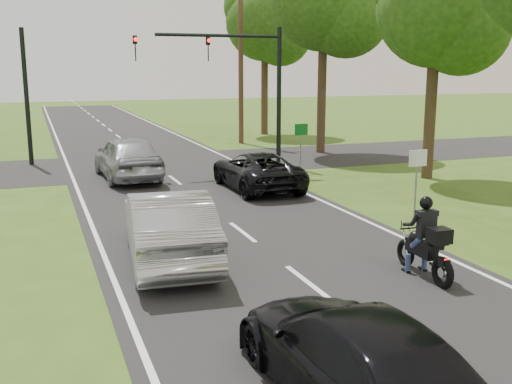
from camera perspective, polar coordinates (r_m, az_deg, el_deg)
ground at (r=12.46m, az=4.84°, el=-8.54°), size 140.00×140.00×0.00m
road at (r=21.59m, az=-6.55°, el=0.21°), size 8.00×100.00×0.01m
cross_road at (r=27.36m, az=-9.61°, el=2.58°), size 60.00×7.00×0.01m
motorcycle_rider at (r=12.97m, az=15.89°, el=-4.94°), size 0.57×2.03×1.75m
dark_suv at (r=21.51m, az=0.05°, el=2.07°), size 2.22×4.80×1.33m
silver_sedan at (r=13.58m, az=-8.36°, el=-3.24°), size 2.20×5.09×1.63m
silver_suv at (r=23.93m, az=-12.13°, el=3.27°), size 2.27×5.15×1.72m
dark_car_behind at (r=8.05m, az=9.46°, el=-15.25°), size 1.96×4.66×1.34m
traffic_signal at (r=25.93m, az=-1.66°, el=11.41°), size 6.38×0.44×6.00m
signal_pole_far at (r=28.57m, az=-21.01°, el=8.40°), size 0.20×0.20×6.00m
utility_pole_far at (r=34.44m, az=-1.46°, el=13.09°), size 1.60×0.28×10.00m
sign_white at (r=16.89m, az=15.10°, el=2.12°), size 0.55×0.07×2.12m
sign_green at (r=23.87m, az=4.31°, el=5.24°), size 0.55×0.07×2.12m
tree_row_c at (r=24.43m, az=17.56°, el=15.78°), size 4.80×4.65×8.76m
tree_row_d at (r=30.90m, az=7.21°, el=17.51°), size 5.76×5.58×10.45m
tree_row_e at (r=39.20m, az=1.35°, el=15.50°), size 5.28×5.12×9.61m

